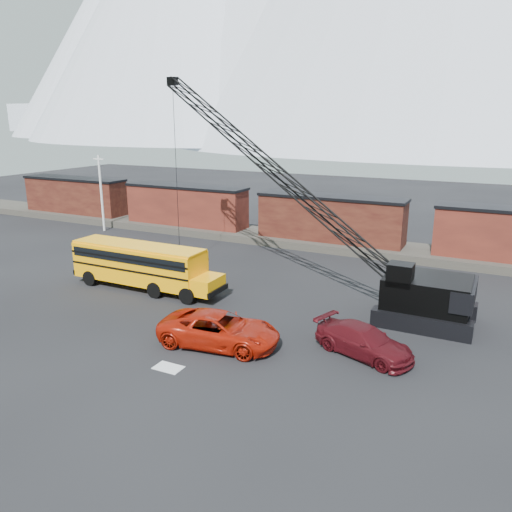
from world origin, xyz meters
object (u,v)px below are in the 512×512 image
at_px(school_bus, 143,264).
at_px(red_pickup, 219,330).
at_px(maroon_suv, 364,341).
at_px(crawler_crane, 278,174).

distance_m(school_bus, red_pickup, 10.97).
height_order(school_bus, maroon_suv, school_bus).
distance_m(red_pickup, maroon_suv, 7.52).
bearing_deg(maroon_suv, crawler_crane, 67.12).
xyz_separation_m(red_pickup, crawler_crane, (-1.03, 9.73, 7.21)).
bearing_deg(maroon_suv, red_pickup, 127.11).
height_order(maroon_suv, crawler_crane, crawler_crane).
relative_size(red_pickup, maroon_suv, 1.22).
bearing_deg(maroon_suv, school_bus, 98.50).
bearing_deg(crawler_crane, red_pickup, -83.95).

